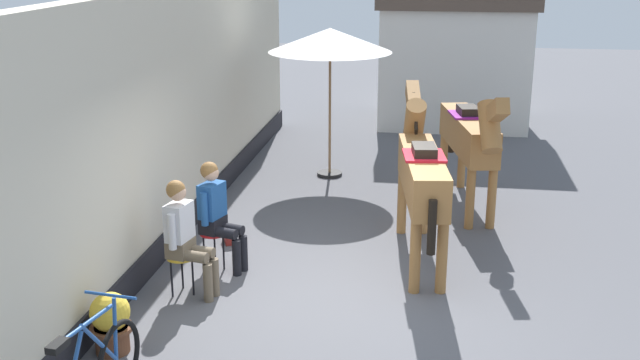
# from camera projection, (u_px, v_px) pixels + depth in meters

# --- Properties ---
(ground_plane) EXTENTS (40.00, 40.00, 0.00)m
(ground_plane) POSITION_uv_depth(u_px,v_px,m) (363.00, 212.00, 11.70)
(ground_plane) COLOR #56565B
(pub_facade_wall) EXTENTS (0.34, 14.00, 3.40)m
(pub_facade_wall) POSITION_uv_depth(u_px,v_px,m) (164.00, 131.00, 10.19)
(pub_facade_wall) COLOR beige
(pub_facade_wall) RESTS_ON ground_plane
(distant_cottage) EXTENTS (3.40, 2.60, 3.50)m
(distant_cottage) POSITION_uv_depth(u_px,v_px,m) (455.00, 43.00, 16.99)
(distant_cottage) COLOR silver
(distant_cottage) RESTS_ON ground_plane
(seated_visitor_near) EXTENTS (0.61, 0.48, 1.39)m
(seated_visitor_near) POSITION_uv_depth(u_px,v_px,m) (185.00, 232.00, 8.75)
(seated_visitor_near) COLOR gold
(seated_visitor_near) RESTS_ON ground_plane
(seated_visitor_far) EXTENTS (0.61, 0.48, 1.39)m
(seated_visitor_far) POSITION_uv_depth(u_px,v_px,m) (217.00, 210.00, 9.46)
(seated_visitor_far) COLOR red
(seated_visitor_far) RESTS_ON ground_plane
(saddled_horse_near) EXTENTS (0.71, 2.99, 2.06)m
(saddled_horse_near) POSITION_uv_depth(u_px,v_px,m) (421.00, 172.00, 9.73)
(saddled_horse_near) COLOR #9E6B38
(saddled_horse_near) RESTS_ON ground_plane
(saddled_horse_far) EXTENTS (0.86, 2.97, 2.06)m
(saddled_horse_far) POSITION_uv_depth(u_px,v_px,m) (470.00, 136.00, 11.52)
(saddled_horse_far) COLOR #9E6B38
(saddled_horse_far) RESTS_ON ground_plane
(flower_planter_near) EXTENTS (0.43, 0.43, 0.64)m
(flower_planter_near) POSITION_uv_depth(u_px,v_px,m) (111.00, 322.00, 7.62)
(flower_planter_near) COLOR brown
(flower_planter_near) RESTS_ON ground_plane
(cafe_parasol) EXTENTS (2.10, 2.10, 2.58)m
(cafe_parasol) POSITION_uv_depth(u_px,v_px,m) (330.00, 41.00, 12.84)
(cafe_parasol) COLOR black
(cafe_parasol) RESTS_ON ground_plane
(satchel_bag) EXTENTS (0.22, 0.30, 0.20)m
(satchel_bag) POSITION_uv_depth(u_px,v_px,m) (229.00, 235.00, 10.50)
(satchel_bag) COLOR maroon
(satchel_bag) RESTS_ON ground_plane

